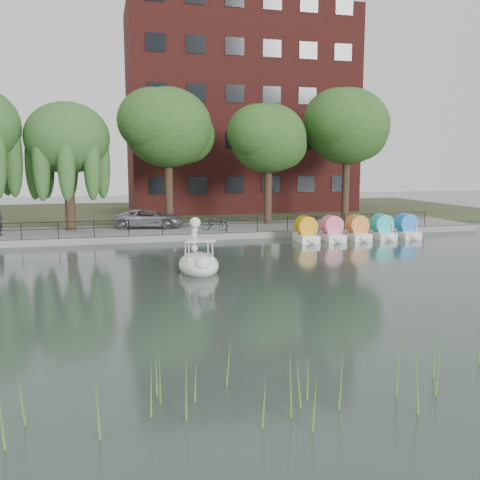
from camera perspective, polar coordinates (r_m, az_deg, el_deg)
name	(u,v)px	position (r m, az deg, el deg)	size (l,w,h in m)	color
ground_plane	(253,289)	(20.35, 1.43, -5.26)	(120.00, 120.00, 0.00)	#40514A
promenade	(188,231)	(35.74, -5.54, 0.92)	(40.00, 6.00, 0.40)	gray
kerb	(196,237)	(32.86, -4.75, 0.28)	(40.00, 0.25, 0.40)	gray
land_strip	(165,213)	(49.55, -8.03, 2.91)	(60.00, 22.00, 0.36)	#47512D
railing	(195,222)	(32.93, -4.83, 1.96)	(32.00, 0.05, 1.00)	black
apartment_building	(239,112)	(50.75, -0.14, 13.50)	(20.00, 10.07, 18.00)	#4C1E16
willow_mid	(67,139)	(36.13, -17.97, 10.25)	(5.32, 5.32, 8.15)	#473323
broadleaf_center	(168,128)	(37.37, -7.72, 11.75)	(6.00, 6.00, 9.25)	#473323
broadleaf_right	(268,139)	(38.30, 3.03, 10.72)	(5.40, 5.40, 8.32)	#473323
broadleaf_far	(347,127)	(41.66, 11.37, 11.77)	(6.30, 6.30, 9.71)	#473323
minivan	(149,217)	(36.31, -9.68, 2.45)	(5.29, 2.43, 1.47)	gray
bicycle	(215,223)	(34.49, -2.72, 1.86)	(1.72, 0.60, 1.00)	gray
swan_boat	(198,260)	(23.52, -4.46, -2.16)	(1.77, 2.87, 2.32)	white
pedal_boat_row	(357,230)	(33.91, 12.41, 1.06)	(7.95, 1.70, 1.40)	white
reed_bank	(461,357)	(12.76, 22.52, -11.44)	(24.00, 2.40, 1.20)	#669938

